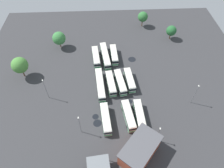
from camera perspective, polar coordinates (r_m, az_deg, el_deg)
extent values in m
plane|color=#333335|center=(76.24, 0.93, -0.42)|extent=(107.34, 107.34, 0.00)
cube|color=silver|center=(67.18, 7.64, -8.54)|extent=(10.53, 2.89, 2.91)
cube|color=beige|center=(65.91, 7.77, -7.84)|extent=(10.11, 2.67, 0.14)
cube|color=black|center=(66.79, 7.68, -8.33)|extent=(10.59, 2.93, 0.93)
cube|color=#2D8C4C|center=(67.87, 7.57, -8.91)|extent=(10.59, 2.93, 0.58)
cube|color=black|center=(69.54, 6.92, -4.67)|extent=(0.14, 2.02, 1.07)
cylinder|color=black|center=(69.74, 6.14, -6.94)|extent=(1.01, 0.34, 1.00)
cylinder|color=black|center=(70.13, 7.98, -6.77)|extent=(1.01, 0.34, 1.00)
cylinder|color=black|center=(66.47, 7.05, -11.56)|extent=(1.01, 0.34, 1.00)
cylinder|color=black|center=(66.88, 9.00, -11.35)|extent=(1.01, 0.34, 1.00)
cube|color=silver|center=(66.67, 4.62, -8.78)|extent=(10.87, 3.99, 2.91)
cube|color=beige|center=(65.39, 4.70, -8.07)|extent=(10.42, 3.73, 0.14)
cube|color=black|center=(66.28, 4.64, -8.57)|extent=(10.93, 4.03, 0.93)
cube|color=#2D8C4C|center=(67.36, 4.57, -9.14)|extent=(10.93, 4.03, 0.58)
cube|color=black|center=(69.03, 3.55, -4.86)|extent=(0.35, 2.01, 1.07)
cylinder|color=black|center=(69.23, 2.96, -7.23)|extent=(1.03, 0.44, 1.00)
cylinder|color=black|center=(69.62, 4.79, -6.91)|extent=(1.03, 0.44, 1.00)
cylinder|color=black|center=(65.98, 4.30, -11.90)|extent=(1.03, 0.44, 1.00)
cylinder|color=black|center=(66.40, 6.23, -11.53)|extent=(1.03, 0.44, 1.00)
cube|color=silver|center=(65.86, -1.73, -9.70)|extent=(10.85, 3.51, 2.91)
cube|color=beige|center=(64.56, -1.76, -9.00)|extent=(10.41, 3.27, 0.14)
cube|color=black|center=(65.46, -1.74, -9.49)|extent=(10.91, 3.55, 0.93)
cube|color=#2D8C4C|center=(66.56, -1.71, -10.06)|extent=(10.91, 3.55, 0.58)
cube|color=black|center=(68.29, -2.33, -5.64)|extent=(0.26, 2.02, 1.07)
cylinder|color=black|center=(68.62, -3.02, -8.01)|extent=(1.02, 0.40, 1.00)
cylinder|color=black|center=(68.73, -1.12, -7.78)|extent=(1.02, 0.40, 1.00)
cylinder|color=black|center=(65.29, -2.33, -12.85)|extent=(1.02, 0.40, 1.00)
cylinder|color=black|center=(65.40, -0.31, -12.59)|extent=(1.02, 0.40, 1.00)
cube|color=silver|center=(75.92, 4.91, 1.08)|extent=(10.47, 3.55, 2.91)
cube|color=beige|center=(74.80, 4.98, 1.86)|extent=(10.04, 3.31, 0.14)
cube|color=black|center=(75.58, 4.93, 1.31)|extent=(10.52, 3.59, 0.93)
cube|color=#2D8C4C|center=(76.53, 4.87, 0.67)|extent=(10.52, 3.59, 0.58)
cube|color=black|center=(78.91, 4.14, 4.11)|extent=(0.28, 2.01, 1.07)
cylinder|color=black|center=(78.71, 3.55, 2.08)|extent=(1.03, 0.41, 1.00)
cylinder|color=black|center=(79.13, 5.16, 2.27)|extent=(1.03, 0.41, 1.00)
cylinder|color=black|center=(74.68, 4.51, -1.46)|extent=(1.03, 0.41, 1.00)
cylinder|color=black|center=(75.11, 6.20, -1.25)|extent=(1.03, 0.41, 1.00)
cube|color=silver|center=(74.97, 2.32, 0.45)|extent=(11.14, 4.14, 2.91)
cube|color=beige|center=(73.83, 2.35, 1.23)|extent=(10.68, 3.88, 0.14)
cube|color=black|center=(74.62, 2.33, 0.68)|extent=(11.20, 4.19, 0.93)
cube|color=#2D8C4C|center=(75.59, 2.30, 0.04)|extent=(11.20, 4.19, 0.58)
cube|color=black|center=(78.14, 1.40, 3.67)|extent=(0.38, 2.00, 1.07)
cylinder|color=black|center=(77.90, 0.90, 1.55)|extent=(1.03, 0.45, 1.00)
cylinder|color=black|center=(78.28, 2.52, 1.80)|extent=(1.03, 0.45, 1.00)
cylinder|color=black|center=(73.66, 2.04, -2.27)|extent=(1.03, 0.45, 1.00)
cylinder|color=black|center=(74.06, 3.74, -1.98)|extent=(1.03, 0.45, 1.00)
cube|color=silver|center=(74.57, -0.33, 0.15)|extent=(10.69, 3.72, 2.91)
cube|color=beige|center=(73.42, -0.34, 0.92)|extent=(10.25, 3.47, 0.14)
cube|color=black|center=(74.22, -0.33, 0.38)|extent=(10.75, 3.76, 0.93)
cube|color=#2D8C4C|center=(75.19, -0.33, -0.26)|extent=(10.75, 3.76, 0.58)
cube|color=black|center=(77.65, -0.98, 3.31)|extent=(0.30, 2.01, 1.07)
cylinder|color=black|center=(77.52, -1.56, 1.22)|extent=(1.03, 0.42, 1.00)
cylinder|color=black|center=(77.75, 0.09, 1.44)|extent=(1.03, 0.42, 1.00)
cylinder|color=black|center=(73.39, -0.78, -2.50)|extent=(1.03, 0.42, 1.00)
cylinder|color=black|center=(73.63, 0.96, -2.26)|extent=(1.03, 0.42, 1.00)
cube|color=silver|center=(74.31, -3.28, -0.19)|extent=(14.32, 3.68, 2.91)
cube|color=beige|center=(73.16, -3.34, 0.58)|extent=(13.74, 3.44, 0.14)
cube|color=black|center=(73.96, -3.30, 0.04)|extent=(14.39, 3.73, 0.93)
cube|color=#2D8C4C|center=(74.93, -3.26, -0.60)|extent=(14.39, 3.73, 0.58)
cube|color=black|center=(78.70, -3.82, 3.97)|extent=(0.24, 2.02, 1.07)
cube|color=#47474C|center=(73.31, -3.16, -1.11)|extent=(1.11, 2.58, 2.79)
cylinder|color=black|center=(78.13, -4.39, 1.55)|extent=(1.02, 0.39, 1.00)
cylinder|color=black|center=(78.20, -2.74, 1.72)|extent=(1.02, 0.39, 1.00)
cylinder|color=black|center=(72.51, -3.79, -3.55)|extent=(1.02, 0.39, 1.00)
cylinder|color=black|center=(72.58, -2.01, -3.36)|extent=(1.02, 0.39, 1.00)
cube|color=silver|center=(85.66, 0.56, 8.13)|extent=(10.34, 2.99, 2.91)
cube|color=beige|center=(84.66, 0.57, 8.91)|extent=(9.93, 2.77, 0.14)
cube|color=black|center=(85.35, 0.56, 8.37)|extent=(10.40, 3.03, 0.93)
cube|color=#2D8C4C|center=(86.20, 0.56, 7.72)|extent=(10.40, 3.03, 0.58)
cube|color=black|center=(89.20, 0.20, 10.56)|extent=(0.17, 2.02, 1.07)
cylinder|color=black|center=(88.77, -0.41, 8.82)|extent=(1.01, 0.35, 1.00)
cylinder|color=black|center=(88.96, 1.06, 8.91)|extent=(1.01, 0.35, 1.00)
cylinder|color=black|center=(84.08, 0.02, 6.02)|extent=(1.01, 0.35, 1.00)
cylinder|color=black|center=(84.28, 1.56, 6.12)|extent=(1.01, 0.35, 1.00)
cube|color=silver|center=(85.22, -1.89, 7.84)|extent=(14.35, 4.21, 2.91)
cube|color=beige|center=(84.22, -1.91, 8.62)|extent=(13.77, 3.94, 0.14)
cube|color=black|center=(84.91, -1.89, 8.08)|extent=(14.43, 4.25, 0.93)
cube|color=#2D8C4C|center=(85.76, -1.87, 7.44)|extent=(14.43, 4.25, 0.58)
cube|color=black|center=(90.26, -2.60, 11.05)|extent=(0.31, 2.01, 1.07)
cube|color=#47474C|center=(84.07, -1.72, 7.15)|extent=(1.21, 2.60, 2.79)
cylinder|color=black|center=(89.23, -3.03, 8.99)|extent=(1.03, 0.42, 1.00)
cylinder|color=black|center=(89.44, -1.57, 9.16)|extent=(1.03, 0.42, 1.00)
cylinder|color=black|center=(82.78, -2.17, 5.12)|extent=(1.03, 0.42, 1.00)
cylinder|color=black|center=(83.00, -0.62, 5.31)|extent=(1.03, 0.42, 1.00)
cube|color=silver|center=(84.87, -4.47, 7.49)|extent=(10.93, 3.54, 2.91)
cube|color=beige|center=(83.87, -4.54, 8.26)|extent=(10.48, 3.30, 0.14)
cube|color=black|center=(84.56, -4.49, 7.72)|extent=(10.98, 3.59, 0.93)
cube|color=#2D8C4C|center=(85.42, -4.44, 7.08)|extent=(10.98, 3.59, 0.58)
cube|color=black|center=(88.60, -4.85, 10.05)|extent=(0.27, 2.02, 1.07)
cylinder|color=black|center=(88.16, -5.39, 8.23)|extent=(1.03, 0.40, 1.00)
cylinder|color=black|center=(88.24, -3.91, 8.39)|extent=(1.03, 0.40, 1.00)
cylinder|color=black|center=(83.25, -4.97, 5.25)|extent=(1.03, 0.40, 1.00)
cylinder|color=black|center=(83.34, -3.41, 5.43)|extent=(1.03, 0.40, 1.00)
cube|color=#99422D|center=(60.23, 7.72, -18.00)|extent=(13.23, 12.69, 6.05)
cube|color=#4C4C51|center=(57.31, 8.06, -16.76)|extent=(14.02, 13.46, 0.36)
cube|color=black|center=(64.38, 10.43, -14.72)|extent=(1.22, 1.41, 2.20)
cylinder|color=#59595B|center=(60.41, -6.70, -20.50)|extent=(0.20, 0.20, 3.61)
cylinder|color=#59595B|center=(60.35, -1.30, -19.88)|extent=(0.20, 0.20, 3.61)
cylinder|color=slate|center=(62.77, -8.92, -11.30)|extent=(0.16, 0.16, 8.13)
cube|color=silver|center=(59.15, -9.41, -9.28)|extent=(0.56, 0.28, 0.20)
cylinder|color=slate|center=(73.29, 22.01, -2.80)|extent=(0.16, 0.16, 8.76)
cube|color=silver|center=(70.01, 23.07, -0.50)|extent=(0.56, 0.28, 0.20)
cylinder|color=slate|center=(62.68, 12.71, -13.65)|extent=(0.16, 0.16, 7.01)
cube|color=silver|center=(59.49, 13.31, -12.03)|extent=(0.56, 0.28, 0.20)
cylinder|color=slate|center=(72.74, -17.95, -1.48)|extent=(0.16, 0.16, 8.99)
cube|color=silver|center=(69.36, -18.85, 0.96)|extent=(0.56, 0.28, 0.20)
cylinder|color=brown|center=(85.39, -23.47, 2.83)|extent=(0.44, 0.44, 3.20)
sphere|color=#478438|center=(82.68, -24.35, 4.80)|extent=(6.03, 6.03, 6.03)
cylinder|color=brown|center=(100.03, 15.83, 12.64)|extent=(0.44, 0.44, 2.39)
sphere|color=#235B2D|center=(98.28, 16.22, 14.09)|extent=(4.54, 4.54, 4.54)
cylinder|color=brown|center=(94.26, -14.14, 10.52)|extent=(0.44, 0.44, 2.44)
sphere|color=#387A3D|center=(92.14, -14.56, 12.25)|extent=(5.58, 5.58, 5.58)
cylinder|color=brown|center=(105.72, 8.37, 16.42)|extent=(0.44, 0.44, 3.07)
sphere|color=#2D6B33|center=(103.85, 8.59, 18.06)|extent=(4.75, 4.75, 4.75)
cylinder|color=black|center=(86.58, 5.59, 6.84)|extent=(3.22, 3.22, 0.01)
cylinder|color=black|center=(72.00, 4.99, -4.87)|extent=(1.89, 1.89, 0.01)
cylinder|color=black|center=(68.51, -4.62, -9.09)|extent=(2.12, 2.12, 0.01)
cylinder|color=black|center=(67.23, -4.10, -10.84)|extent=(2.74, 2.74, 0.01)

